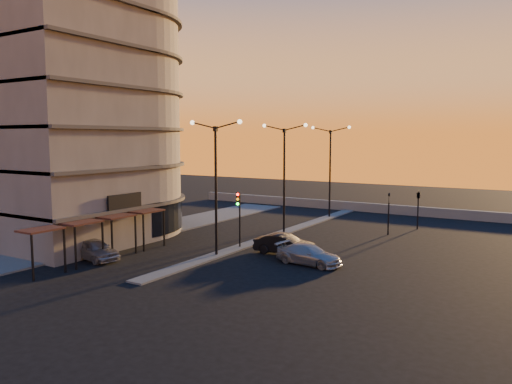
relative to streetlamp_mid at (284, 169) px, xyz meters
The scene contains 14 objects.
ground 11.46m from the streetlamp_mid, 90.00° to the right, with size 120.00×120.00×0.00m, color black.
sidewalk_west 13.30m from the streetlamp_mid, 150.26° to the right, with size 5.00×40.00×0.12m, color #50504D.
median 5.53m from the streetlamp_mid, 90.00° to the left, with size 1.20×36.00×0.12m, color #50504D.
parapet 16.91m from the streetlamp_mid, 82.87° to the left, with size 44.00×0.50×1.00m, color slate.
building 18.31m from the streetlamp_mid, 144.54° to the right, with size 14.35×17.08×25.00m.
streetlamp_near 10.00m from the streetlamp_mid, 90.00° to the right, with size 4.32×0.32×9.51m.
streetlamp_mid is the anchor object (origin of this frame).
streetlamp_far 10.00m from the streetlamp_mid, 90.00° to the left, with size 4.32×0.32×9.51m.
traffic_light_main 7.62m from the streetlamp_mid, 90.00° to the right, with size 0.28×0.44×4.25m.
signal_east_a 9.67m from the streetlamp_mid, 26.57° to the left, with size 0.13×0.16×3.60m.
signal_east_b 12.67m from the streetlamp_mid, 40.10° to the left, with size 0.42×1.99×3.60m.
car_hatchback 17.25m from the streetlamp_mid, 113.01° to the right, with size 1.73×4.30×1.46m, color #939399.
car_sedan 9.34m from the streetlamp_mid, 61.37° to the right, with size 1.52×4.35×1.43m, color black.
car_wagon 11.97m from the streetlamp_mid, 53.06° to the right, with size 1.83×4.50×1.31m, color #9A9EA1.
Camera 1 is at (20.36, -27.89, 8.27)m, focal length 35.00 mm.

